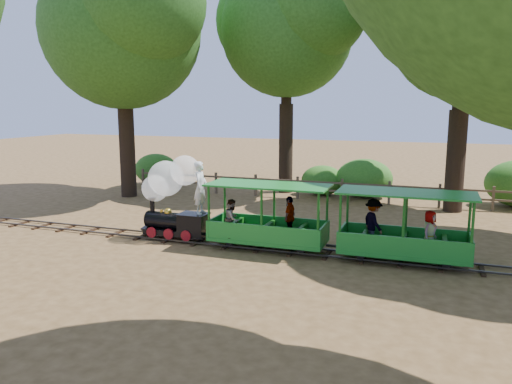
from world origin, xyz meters
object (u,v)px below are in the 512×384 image
(carriage_front, at_px, (266,224))
(carriage_rear, at_px, (399,233))
(locomotive, at_px, (173,191))
(fence, at_px, (319,187))

(carriage_front, bearing_deg, carriage_rear, 1.09)
(carriage_front, distance_m, carriage_rear, 3.72)
(locomotive, height_order, carriage_front, locomotive)
(carriage_rear, height_order, fence, carriage_rear)
(locomotive, bearing_deg, fence, 69.87)
(carriage_front, relative_size, carriage_rear, 1.00)
(carriage_rear, bearing_deg, locomotive, 179.68)
(fence, bearing_deg, locomotive, -110.13)
(locomotive, bearing_deg, carriage_front, -2.02)
(carriage_front, height_order, carriage_rear, same)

